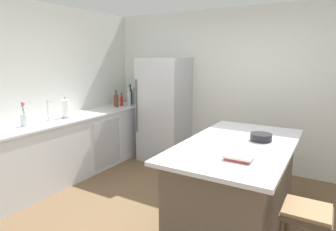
# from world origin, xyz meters

# --- Properties ---
(ground_plane) EXTENTS (7.20, 7.20, 0.00)m
(ground_plane) POSITION_xyz_m (0.00, 0.00, 0.00)
(ground_plane) COLOR brown
(wall_rear) EXTENTS (6.00, 0.10, 2.60)m
(wall_rear) POSITION_xyz_m (0.00, 2.25, 1.30)
(wall_rear) COLOR silver
(wall_rear) RESTS_ON ground_plane
(wall_left) EXTENTS (0.10, 6.00, 2.60)m
(wall_left) POSITION_xyz_m (-2.45, 0.00, 1.30)
(wall_left) COLOR silver
(wall_left) RESTS_ON ground_plane
(counter_run_left) EXTENTS (0.64, 3.14, 0.93)m
(counter_run_left) POSITION_xyz_m (-2.09, 0.55, 0.47)
(counter_run_left) COLOR silver
(counter_run_left) RESTS_ON ground_plane
(kitchen_island) EXTENTS (1.08, 1.93, 0.92)m
(kitchen_island) POSITION_xyz_m (0.51, 0.47, 0.47)
(kitchen_island) COLOR brown
(kitchen_island) RESTS_ON ground_plane
(refrigerator) EXTENTS (0.78, 0.72, 1.81)m
(refrigerator) POSITION_xyz_m (-1.25, 1.85, 0.91)
(refrigerator) COLOR #B7BABF
(refrigerator) RESTS_ON ground_plane
(bar_stool) EXTENTS (0.36, 0.36, 0.67)m
(bar_stool) POSITION_xyz_m (1.25, -0.13, 0.55)
(bar_stool) COLOR #473828
(bar_stool) RESTS_ON ground_plane
(sink_faucet) EXTENTS (0.15, 0.05, 0.30)m
(sink_faucet) POSITION_xyz_m (-2.14, 0.15, 1.09)
(sink_faucet) COLOR silver
(sink_faucet) RESTS_ON counter_run_left
(flower_vase) EXTENTS (0.09, 0.09, 0.32)m
(flower_vase) POSITION_xyz_m (-2.13, -0.24, 1.03)
(flower_vase) COLOR silver
(flower_vase) RESTS_ON counter_run_left
(paper_towel_roll) EXTENTS (0.14, 0.14, 0.31)m
(paper_towel_roll) POSITION_xyz_m (-2.10, 0.41, 1.06)
(paper_towel_roll) COLOR gray
(paper_towel_roll) RESTS_ON counter_run_left
(gin_bottle) EXTENTS (0.07, 0.07, 0.29)m
(gin_bottle) POSITION_xyz_m (-2.03, 2.01, 1.04)
(gin_bottle) COLOR #8CB79E
(gin_bottle) RESTS_ON counter_run_left
(wine_bottle) EXTENTS (0.07, 0.07, 0.39)m
(wine_bottle) POSITION_xyz_m (-2.04, 1.91, 1.08)
(wine_bottle) COLOR #19381E
(wine_bottle) RESTS_ON counter_run_left
(soda_bottle) EXTENTS (0.07, 0.07, 0.36)m
(soda_bottle) POSITION_xyz_m (-2.00, 1.80, 1.07)
(soda_bottle) COLOR silver
(soda_bottle) RESTS_ON counter_run_left
(hot_sauce_bottle) EXTENTS (0.05, 0.05, 0.24)m
(hot_sauce_bottle) POSITION_xyz_m (-2.10, 1.72, 1.03)
(hot_sauce_bottle) COLOR red
(hot_sauce_bottle) RESTS_ON counter_run_left
(whiskey_bottle) EXTENTS (0.08, 0.08, 0.29)m
(whiskey_bottle) POSITION_xyz_m (-2.16, 1.62, 1.04)
(whiskey_bottle) COLOR brown
(whiskey_bottle) RESTS_ON counter_run_left
(syrup_bottle) EXTENTS (0.06, 0.06, 0.24)m
(syrup_bottle) POSITION_xyz_m (-2.07, 1.53, 1.03)
(syrup_bottle) COLOR #5B3319
(syrup_bottle) RESTS_ON counter_run_left
(cookbook_stack) EXTENTS (0.25, 0.19, 0.05)m
(cookbook_stack) POSITION_xyz_m (0.66, -0.03, 0.95)
(cookbook_stack) COLOR #A83338
(cookbook_stack) RESTS_ON kitchen_island
(mixing_bowl) EXTENTS (0.23, 0.23, 0.08)m
(mixing_bowl) POSITION_xyz_m (0.69, 0.68, 0.96)
(mixing_bowl) COLOR black
(mixing_bowl) RESTS_ON kitchen_island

